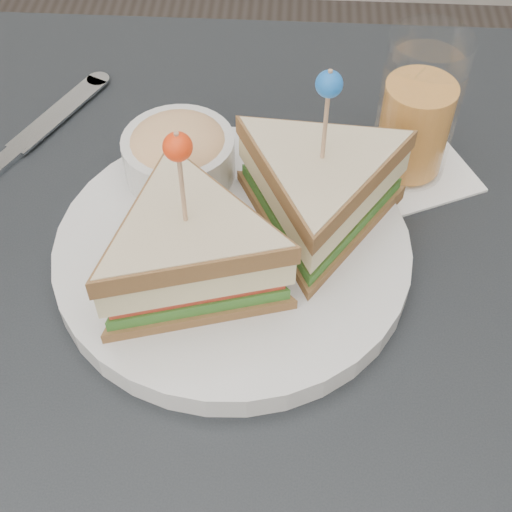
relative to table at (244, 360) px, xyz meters
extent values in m
cube|color=black|center=(0.00, 0.00, 0.06)|extent=(0.80, 0.80, 0.03)
cylinder|color=black|center=(-0.35, 0.35, -0.31)|extent=(0.04, 0.04, 0.72)
cylinder|color=black|center=(0.35, 0.35, -0.31)|extent=(0.04, 0.04, 0.72)
cylinder|color=silver|center=(-0.01, 0.05, 0.08)|extent=(0.34, 0.34, 0.02)
cylinder|color=silver|center=(-0.01, 0.05, 0.10)|extent=(0.34, 0.34, 0.01)
cylinder|color=tan|center=(-0.04, 0.01, 0.20)|extent=(0.00, 0.00, 0.09)
sphere|color=red|center=(-0.04, 0.01, 0.23)|extent=(0.02, 0.02, 0.02)
cylinder|color=tan|center=(0.05, 0.07, 0.20)|extent=(0.00, 0.00, 0.09)
sphere|color=#185CB4|center=(0.05, 0.07, 0.23)|extent=(0.02, 0.02, 0.02)
cylinder|color=silver|center=(-0.06, 0.12, 0.11)|extent=(0.11, 0.11, 0.04)
ellipsoid|color=#E0B772|center=(-0.06, 0.12, 0.13)|extent=(0.10, 0.10, 0.04)
cube|color=#B8BEC4|center=(-0.19, 0.22, 0.08)|extent=(0.08, 0.12, 0.00)
cylinder|color=#B8BEC4|center=(-0.17, 0.27, 0.08)|extent=(0.03, 0.03, 0.00)
cube|color=white|center=(0.14, 0.16, 0.08)|extent=(0.14, 0.14, 0.00)
cylinder|color=#DE8F3E|center=(0.14, 0.16, 0.12)|extent=(0.08, 0.08, 0.08)
cylinder|color=white|center=(0.14, 0.16, 0.14)|extent=(0.09, 0.09, 0.13)
cube|color=white|center=(0.14, 0.17, 0.16)|extent=(0.02, 0.02, 0.02)
cube|color=white|center=(0.13, 0.15, 0.16)|extent=(0.02, 0.02, 0.02)
camera|label=1|loc=(0.03, -0.32, 0.52)|focal=50.00mm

